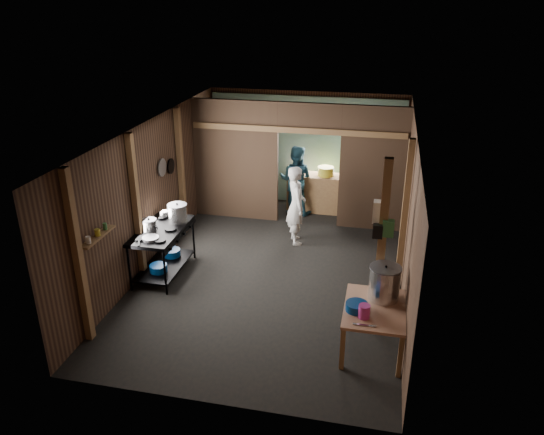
% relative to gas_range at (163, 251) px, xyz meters
% --- Properties ---
extents(floor, '(4.50, 7.00, 0.00)m').
position_rel_gas_range_xyz_m(floor, '(1.88, 0.57, -0.43)').
color(floor, black).
rests_on(floor, ground).
extents(ceiling, '(4.50, 7.00, 0.00)m').
position_rel_gas_range_xyz_m(ceiling, '(1.88, 0.57, 2.17)').
color(ceiling, black).
rests_on(ceiling, ground).
extents(wall_back, '(4.50, 0.00, 2.60)m').
position_rel_gas_range_xyz_m(wall_back, '(1.88, 4.07, 0.87)').
color(wall_back, '#4F3624').
rests_on(wall_back, ground).
extents(wall_front, '(4.50, 0.00, 2.60)m').
position_rel_gas_range_xyz_m(wall_front, '(1.88, -2.93, 0.87)').
color(wall_front, '#4F3624').
rests_on(wall_front, ground).
extents(wall_left, '(0.00, 7.00, 2.60)m').
position_rel_gas_range_xyz_m(wall_left, '(-0.37, 0.57, 0.87)').
color(wall_left, '#4F3624').
rests_on(wall_left, ground).
extents(wall_right, '(0.00, 7.00, 2.60)m').
position_rel_gas_range_xyz_m(wall_right, '(4.13, 0.57, 0.87)').
color(wall_right, '#4F3624').
rests_on(wall_right, ground).
extents(partition_left, '(1.85, 0.10, 2.60)m').
position_rel_gas_range_xyz_m(partition_left, '(0.55, 2.77, 0.87)').
color(partition_left, '#403020').
rests_on(partition_left, floor).
extents(partition_right, '(1.35, 0.10, 2.60)m').
position_rel_gas_range_xyz_m(partition_right, '(3.46, 2.77, 0.87)').
color(partition_right, '#403020').
rests_on(partition_right, floor).
extents(partition_header, '(1.30, 0.10, 0.60)m').
position_rel_gas_range_xyz_m(partition_header, '(2.13, 2.77, 1.87)').
color(partition_header, '#403020').
rests_on(partition_header, wall_back).
extents(turquoise_panel, '(4.40, 0.06, 2.50)m').
position_rel_gas_range_xyz_m(turquoise_panel, '(1.88, 4.01, 0.82)').
color(turquoise_panel, '#7FB1AD').
rests_on(turquoise_panel, wall_back).
extents(back_counter, '(1.20, 0.50, 0.85)m').
position_rel_gas_range_xyz_m(back_counter, '(2.18, 3.52, -0.01)').
color(back_counter, olive).
rests_on(back_counter, floor).
extents(wall_clock, '(0.20, 0.03, 0.20)m').
position_rel_gas_range_xyz_m(wall_clock, '(2.13, 3.97, 1.47)').
color(wall_clock, silver).
rests_on(wall_clock, wall_back).
extents(post_left_a, '(0.10, 0.12, 2.60)m').
position_rel_gas_range_xyz_m(post_left_a, '(-0.30, -2.03, 0.87)').
color(post_left_a, olive).
rests_on(post_left_a, floor).
extents(post_left_b, '(0.10, 0.12, 2.60)m').
position_rel_gas_range_xyz_m(post_left_b, '(-0.30, -0.23, 0.87)').
color(post_left_b, olive).
rests_on(post_left_b, floor).
extents(post_left_c, '(0.10, 0.12, 2.60)m').
position_rel_gas_range_xyz_m(post_left_c, '(-0.30, 1.77, 0.87)').
color(post_left_c, olive).
rests_on(post_left_c, floor).
extents(post_right, '(0.10, 0.12, 2.60)m').
position_rel_gas_range_xyz_m(post_right, '(4.06, 0.37, 0.87)').
color(post_right, olive).
rests_on(post_right, floor).
extents(post_free, '(0.12, 0.12, 2.60)m').
position_rel_gas_range_xyz_m(post_free, '(3.73, -0.73, 0.87)').
color(post_free, olive).
rests_on(post_free, floor).
extents(cross_beam, '(4.40, 0.12, 0.12)m').
position_rel_gas_range_xyz_m(cross_beam, '(1.88, 2.72, 1.62)').
color(cross_beam, olive).
rests_on(cross_beam, wall_left).
extents(pan_lid_big, '(0.03, 0.34, 0.34)m').
position_rel_gas_range_xyz_m(pan_lid_big, '(-0.33, 0.97, 1.22)').
color(pan_lid_big, slate).
rests_on(pan_lid_big, wall_left).
extents(pan_lid_small, '(0.03, 0.30, 0.30)m').
position_rel_gas_range_xyz_m(pan_lid_small, '(-0.33, 1.37, 1.12)').
color(pan_lid_small, black).
rests_on(pan_lid_small, wall_left).
extents(wall_shelf, '(0.14, 0.80, 0.03)m').
position_rel_gas_range_xyz_m(wall_shelf, '(-0.27, -1.53, 0.97)').
color(wall_shelf, olive).
rests_on(wall_shelf, wall_left).
extents(jar_white, '(0.07, 0.07, 0.10)m').
position_rel_gas_range_xyz_m(jar_white, '(-0.27, -1.78, 1.03)').
color(jar_white, silver).
rests_on(jar_white, wall_shelf).
extents(jar_yellow, '(0.08, 0.08, 0.10)m').
position_rel_gas_range_xyz_m(jar_yellow, '(-0.27, -1.53, 1.03)').
color(jar_yellow, gold).
rests_on(jar_yellow, wall_shelf).
extents(jar_green, '(0.06, 0.06, 0.10)m').
position_rel_gas_range_xyz_m(jar_green, '(-0.27, -1.31, 1.03)').
color(jar_green, '#33783E').
rests_on(jar_green, wall_shelf).
extents(bag_white, '(0.22, 0.15, 0.32)m').
position_rel_gas_range_xyz_m(bag_white, '(3.68, -0.65, 1.35)').
color(bag_white, silver).
rests_on(bag_white, post_free).
extents(bag_green, '(0.16, 0.12, 0.24)m').
position_rel_gas_range_xyz_m(bag_green, '(3.80, -0.79, 1.17)').
color(bag_green, '#33783E').
rests_on(bag_green, post_free).
extents(bag_black, '(0.14, 0.10, 0.20)m').
position_rel_gas_range_xyz_m(bag_black, '(3.66, -0.81, 1.12)').
color(bag_black, black).
rests_on(bag_black, post_free).
extents(gas_range, '(0.75, 1.47, 0.87)m').
position_rel_gas_range_xyz_m(gas_range, '(0.00, 0.00, 0.00)').
color(gas_range, black).
rests_on(gas_range, floor).
extents(prep_table, '(0.83, 1.14, 0.67)m').
position_rel_gas_range_xyz_m(prep_table, '(3.71, -1.40, -0.10)').
color(prep_table, '#AD775F').
rests_on(prep_table, floor).
extents(stove_pot_large, '(0.39, 0.39, 0.35)m').
position_rel_gas_range_xyz_m(stove_pot_large, '(0.17, 0.36, 0.59)').
color(stove_pot_large, '#BABABA').
rests_on(stove_pot_large, gas_range).
extents(stove_pot_med, '(0.29, 0.29, 0.23)m').
position_rel_gas_range_xyz_m(stove_pot_med, '(-0.17, -0.10, 0.53)').
color(stove_pot_med, '#BABABA').
rests_on(stove_pot_med, gas_range).
extents(stove_saucepan, '(0.21, 0.21, 0.10)m').
position_rel_gas_range_xyz_m(stove_saucepan, '(-0.17, 0.54, 0.48)').
color(stove_saucepan, '#BABABA').
rests_on(stove_saucepan, gas_range).
extents(frying_pan, '(0.45, 0.57, 0.07)m').
position_rel_gas_range_xyz_m(frying_pan, '(0.00, -0.43, 0.46)').
color(frying_pan, slate).
rests_on(frying_pan, gas_range).
extents(blue_tub_front, '(0.30, 0.30, 0.13)m').
position_rel_gas_range_xyz_m(blue_tub_front, '(0.00, -0.25, -0.20)').
color(blue_tub_front, navy).
rests_on(blue_tub_front, gas_range).
extents(blue_tub_back, '(0.31, 0.31, 0.12)m').
position_rel_gas_range_xyz_m(blue_tub_back, '(0.00, 0.35, -0.20)').
color(blue_tub_back, navy).
rests_on(blue_tub_back, gas_range).
extents(stock_pot, '(0.45, 0.45, 0.52)m').
position_rel_gas_range_xyz_m(stock_pot, '(3.81, -1.14, 0.48)').
color(stock_pot, '#BABABA').
rests_on(stock_pot, prep_table).
extents(wash_basin, '(0.30, 0.30, 0.11)m').
position_rel_gas_range_xyz_m(wash_basin, '(3.47, -1.52, 0.30)').
color(wash_basin, navy).
rests_on(wash_basin, prep_table).
extents(pink_bucket, '(0.20, 0.20, 0.19)m').
position_rel_gas_range_xyz_m(pink_bucket, '(3.58, -1.67, 0.33)').
color(pink_bucket, '#BB2F89').
rests_on(pink_bucket, prep_table).
extents(knife, '(0.30, 0.04, 0.01)m').
position_rel_gas_range_xyz_m(knife, '(3.60, -1.86, 0.25)').
color(knife, '#BABABA').
rests_on(knife, prep_table).
extents(yellow_tub, '(0.36, 0.36, 0.20)m').
position_rel_gas_range_xyz_m(yellow_tub, '(2.41, 3.52, 0.52)').
color(yellow_tub, gold).
rests_on(yellow_tub, back_counter).
extents(red_cup, '(0.13, 0.13, 0.15)m').
position_rel_gas_range_xyz_m(red_cup, '(1.77, 3.52, 0.49)').
color(red_cup, '#C02A4E').
rests_on(red_cup, back_counter).
extents(cook, '(0.56, 0.67, 1.58)m').
position_rel_gas_range_xyz_m(cook, '(2.06, 1.78, 0.36)').
color(cook, silver).
rests_on(cook, floor).
extents(worker_back, '(0.82, 0.67, 1.56)m').
position_rel_gas_range_xyz_m(worker_back, '(1.78, 3.27, 0.35)').
color(worker_back, '#24546B').
rests_on(worker_back, floor).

